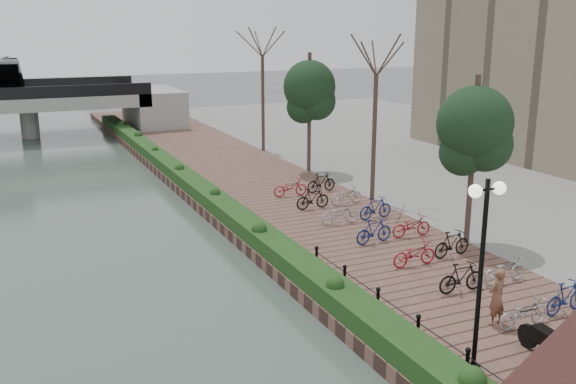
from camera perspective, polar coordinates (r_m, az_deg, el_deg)
promenade at (r=31.15m, az=-0.27°, el=-1.24°), size 8.00×75.00×0.50m
inland_pavement at (r=40.23m, az=21.00°, el=1.41°), size 24.00×75.00×0.50m
hedge at (r=32.13m, az=-7.65°, el=0.14°), size 1.10×56.00×0.60m
chain_fence at (r=17.20m, az=13.46°, el=-13.15°), size 0.10×14.10×0.70m
lamppost at (r=15.68m, az=17.01°, el=-3.69°), size 1.02×0.32×4.84m
motorcycle at (r=17.82m, az=22.12°, el=-12.14°), size 0.65×1.78×1.09m
pedestrian at (r=19.19m, az=18.06°, el=-8.84°), size 0.68×0.51×1.69m
bicycle_parking at (r=25.69m, az=9.28°, el=-3.21°), size 2.40×17.32×1.00m
street_trees at (r=28.24m, az=11.23°, el=3.99°), size 3.20×37.12×6.80m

